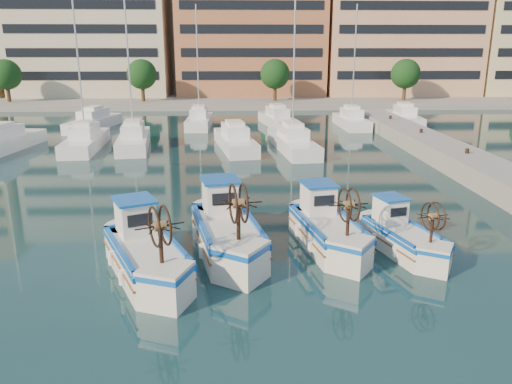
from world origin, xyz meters
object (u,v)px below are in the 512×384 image
(fishing_boat_c, at_px, (327,227))
(fishing_boat_d, at_px, (402,235))
(fishing_boat_a, at_px, (145,251))
(fishing_boat_b, at_px, (227,229))

(fishing_boat_c, bearing_deg, fishing_boat_d, -23.16)
(fishing_boat_c, height_order, fishing_boat_d, fishing_boat_c)
(fishing_boat_d, bearing_deg, fishing_boat_c, 151.65)
(fishing_boat_d, bearing_deg, fishing_boat_a, 174.24)
(fishing_boat_a, relative_size, fishing_boat_b, 0.94)
(fishing_boat_a, relative_size, fishing_boat_d, 1.25)
(fishing_boat_b, height_order, fishing_boat_c, fishing_boat_b)
(fishing_boat_b, bearing_deg, fishing_boat_d, -14.01)
(fishing_boat_c, bearing_deg, fishing_boat_a, -171.58)
(fishing_boat_a, xyz_separation_m, fishing_boat_b, (2.75, 1.90, 0.06))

